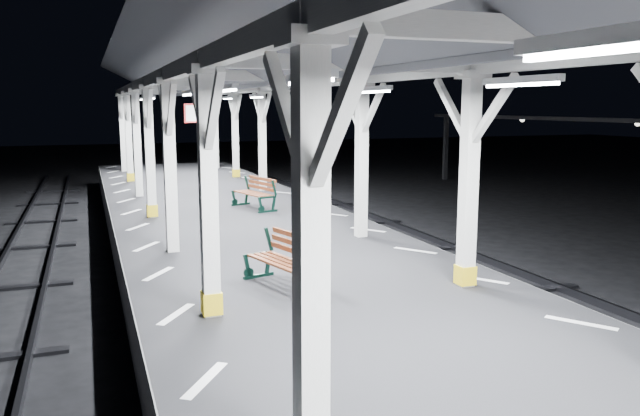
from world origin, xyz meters
TOP-DOWN VIEW (x-y plane):
  - platform at (0.00, 0.00)m, footprint 6.00×50.00m
  - hazard_stripes_left at (-2.45, 0.00)m, footprint 1.00×48.00m
  - hazard_stripes_right at (2.45, 0.00)m, footprint 1.00×48.00m
  - canopy at (0.00, -0.01)m, footprint 5.40×49.00m
  - bench_mid at (-0.64, 2.92)m, footprint 0.95×1.63m
  - bench_far at (0.84, 10.44)m, footprint 0.95×1.67m

SIDE VIEW (x-z plane):
  - platform at x=0.00m, z-range 0.00..1.00m
  - hazard_stripes_left at x=-2.45m, z-range 1.00..1.01m
  - hazard_stripes_right at x=2.45m, z-range 1.00..1.01m
  - bench_mid at x=-0.64m, z-range 1.03..1.86m
  - bench_far at x=0.84m, z-range 1.03..1.88m
  - canopy at x=0.00m, z-range 2.23..6.88m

